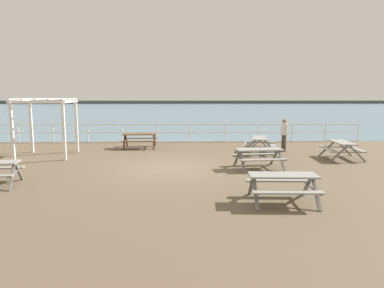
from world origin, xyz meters
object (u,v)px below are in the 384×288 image
object	(u,v)px
picnic_table_far_right	(342,146)
visitor	(284,133)
picnic_table_seaward	(259,154)
picnic_table_near_left	(283,181)
lattice_pergola	(46,114)
picnic_table_near_right	(260,141)
picnic_table_mid_centre	(140,137)

from	to	relation	value
picnic_table_far_right	visitor	distance (m)	2.94
picnic_table_seaward	picnic_table_far_right	bearing A→B (deg)	18.66
picnic_table_near_left	visitor	size ratio (longest dim) A/B	1.12
picnic_table_seaward	lattice_pergola	xyz separation A→B (m)	(-9.37, 2.99, 1.41)
picnic_table_near_right	visitor	distance (m)	1.43
picnic_table_near_right	picnic_table_seaward	size ratio (longest dim) A/B	1.07
picnic_table_near_right	picnic_table_mid_centre	size ratio (longest dim) A/B	1.14
picnic_table_near_left	picnic_table_mid_centre	distance (m)	11.03
picnic_table_near_left	lattice_pergola	bearing A→B (deg)	143.46
picnic_table_far_right	picnic_table_seaward	distance (m)	4.62
picnic_table_far_right	lattice_pergola	size ratio (longest dim) A/B	0.71
picnic_table_mid_centre	lattice_pergola	world-z (taller)	lattice_pergola
picnic_table_mid_centre	picnic_table_far_right	size ratio (longest dim) A/B	0.96
picnic_table_mid_centre	lattice_pergola	bearing A→B (deg)	-150.17
picnic_table_seaward	visitor	distance (m)	4.58
picnic_table_near_right	visitor	bearing A→B (deg)	-58.62
picnic_table_near_right	picnic_table_mid_centre	distance (m)	6.42
picnic_table_mid_centre	picnic_table_seaward	xyz separation A→B (m)	(5.33, -5.42, 0.00)
picnic_table_near_left	visitor	distance (m)	8.79
picnic_table_near_left	picnic_table_mid_centre	bearing A→B (deg)	119.73
picnic_table_near_left	picnic_table_near_right	world-z (taller)	same
picnic_table_near_left	picnic_table_seaward	world-z (taller)	same
picnic_table_mid_centre	lattice_pergola	size ratio (longest dim) A/B	0.68
picnic_table_far_right	picnic_table_seaward	xyz separation A→B (m)	(-4.18, -1.96, 0.00)
picnic_table_near_left	picnic_table_seaward	distance (m)	4.40
picnic_table_near_left	picnic_table_seaward	size ratio (longest dim) A/B	0.95
picnic_table_near_right	lattice_pergola	world-z (taller)	lattice_pergola
visitor	lattice_pergola	bearing A→B (deg)	-8.15
picnic_table_near_left	picnic_table_near_right	size ratio (longest dim) A/B	0.89
picnic_table_near_left	picnic_table_near_right	bearing A→B (deg)	84.55
picnic_table_seaward	lattice_pergola	world-z (taller)	lattice_pergola
lattice_pergola	visitor	bearing A→B (deg)	2.43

